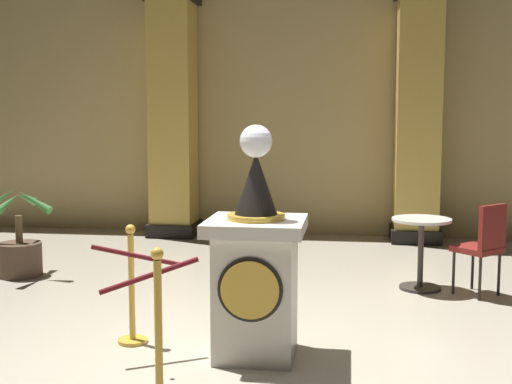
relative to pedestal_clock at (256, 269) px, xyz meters
name	(u,v)px	position (x,y,z in m)	size (l,w,h in m)	color
ground_plane	(236,351)	(-0.17, 0.08, -0.68)	(12.74, 12.74, 0.00)	#B2A893
back_wall	(295,111)	(-0.17, 5.49, 1.25)	(12.74, 0.16, 3.86)	tan
pedestal_clock	(256,269)	(0.00, 0.00, 0.00)	(0.74, 0.74, 1.78)	beige
stanchion_near	(132,302)	(-1.04, 0.15, -0.35)	(0.24, 0.24, 0.98)	gold
stanchion_far	(159,354)	(-0.46, -1.04, -0.32)	(0.24, 0.24, 1.04)	gold
velvet_rope	(142,265)	(-0.75, -0.44, 0.10)	(0.91, 0.92, 0.22)	#591419
column_left	(173,117)	(-2.01, 5.04, 1.15)	(0.77, 0.77, 3.70)	black
column_right	(418,117)	(1.66, 5.04, 1.15)	(0.75, 0.75, 3.70)	black
potted_palm_left	(20,250)	(-3.07, 2.16, -0.38)	(0.88, 0.91, 1.06)	#4C3828
cafe_table	(421,244)	(1.46, 2.22, -0.19)	(0.63, 0.63, 0.77)	#332D28
cafe_chair_red	(484,241)	(2.06, 2.02, -0.11)	(0.57, 0.57, 0.96)	black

